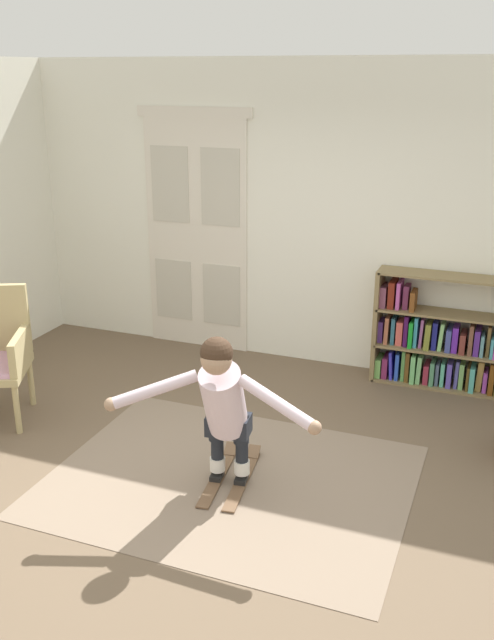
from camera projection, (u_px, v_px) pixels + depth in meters
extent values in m
plane|color=brown|center=(203.00, 490.00, 4.95)|extent=(7.20, 7.20, 0.00)
cube|color=white|center=(313.00, 217.00, 6.75)|extent=(6.00, 0.10, 2.90)
cube|color=beige|center=(173.00, 234.00, 7.30)|extent=(0.55, 0.04, 2.35)
cube|color=beige|center=(170.00, 184.00, 7.11)|extent=(0.41, 0.01, 0.76)
cube|color=beige|center=(174.00, 289.00, 7.48)|extent=(0.41, 0.01, 0.64)
cube|color=beige|center=(222.00, 239.00, 7.11)|extent=(0.55, 0.04, 2.35)
cube|color=beige|center=(220.00, 187.00, 6.92)|extent=(0.41, 0.01, 0.76)
cube|color=beige|center=(222.00, 295.00, 7.29)|extent=(0.41, 0.01, 0.64)
cube|color=beige|center=(194.00, 112.00, 6.79)|extent=(1.22, 0.04, 0.10)
cube|color=#826F5D|center=(230.00, 480.00, 5.07)|extent=(2.53, 1.98, 0.01)
cube|color=olive|center=(377.00, 324.00, 6.63)|extent=(0.04, 0.30, 1.07)
cube|color=olive|center=(457.00, 387.00, 6.54)|extent=(1.54, 0.30, 0.02)
cube|color=olive|center=(461.00, 352.00, 6.42)|extent=(1.54, 0.30, 0.02)
cube|color=olive|center=(464.00, 316.00, 6.31)|extent=(1.54, 0.30, 0.02)
cube|color=olive|center=(469.00, 278.00, 6.19)|extent=(1.54, 0.30, 0.02)
cube|color=#74B45A|center=(380.00, 365.00, 6.76)|extent=(0.05, 0.22, 0.18)
cube|color=#762351|center=(386.00, 365.00, 6.74)|extent=(0.05, 0.22, 0.20)
cube|color=#3934C7|center=(392.00, 363.00, 6.70)|extent=(0.05, 0.21, 0.28)
cube|color=blue|center=(398.00, 364.00, 6.68)|extent=(0.03, 0.20, 0.26)
cube|color=#54964D|center=(404.00, 363.00, 6.66)|extent=(0.03, 0.18, 0.30)
cube|color=brown|center=(408.00, 365.00, 6.63)|extent=(0.04, 0.19, 0.29)
cube|color=#6CBD6F|center=(414.00, 366.00, 6.62)|extent=(0.04, 0.24, 0.27)
cube|color=#76BA74|center=(420.00, 367.00, 6.61)|extent=(0.05, 0.22, 0.27)
cube|color=maroon|center=(427.00, 372.00, 6.61)|extent=(0.05, 0.21, 0.19)
cube|color=#4A8661|center=(433.00, 371.00, 6.58)|extent=(0.04, 0.24, 0.22)
cube|color=#4D5D7B|center=(438.00, 373.00, 6.55)|extent=(0.03, 0.14, 0.21)
cube|color=#54B897|center=(443.00, 372.00, 6.55)|extent=(0.03, 0.19, 0.23)
cube|color=#5949B5|center=(450.00, 374.00, 6.51)|extent=(0.04, 0.16, 0.24)
cube|color=#4D4D9B|center=(457.00, 372.00, 6.51)|extent=(0.04, 0.20, 0.27)
cube|color=#70A75E|center=(462.00, 375.00, 6.48)|extent=(0.04, 0.16, 0.25)
cube|color=brown|center=(468.00, 376.00, 6.47)|extent=(0.03, 0.22, 0.22)
cube|color=#4BA9A0|center=(472.00, 377.00, 6.44)|extent=(0.04, 0.22, 0.23)
cube|color=#B08644|center=(480.00, 375.00, 6.43)|extent=(0.06, 0.14, 0.29)
cube|color=purple|center=(485.00, 380.00, 6.43)|extent=(0.04, 0.19, 0.19)
cube|color=brown|center=(492.00, 376.00, 6.37)|extent=(0.05, 0.21, 0.30)
cube|color=#4F2C79|center=(382.00, 330.00, 6.65)|extent=(0.04, 0.17, 0.20)
cube|color=#9E593E|center=(388.00, 328.00, 6.61)|extent=(0.04, 0.21, 0.26)
cube|color=#295B71|center=(394.00, 329.00, 6.59)|extent=(0.03, 0.18, 0.26)
cube|color=#D1544C|center=(400.00, 332.00, 6.58)|extent=(0.06, 0.17, 0.23)
cube|color=#3F114C|center=(407.00, 329.00, 6.53)|extent=(0.04, 0.17, 0.29)
cube|color=#199429|center=(412.00, 333.00, 6.52)|extent=(0.04, 0.22, 0.25)
cube|color=#3EA1C7|center=(417.00, 330.00, 6.52)|extent=(0.03, 0.20, 0.29)
cube|color=#A0589F|center=(422.00, 332.00, 6.49)|extent=(0.03, 0.14, 0.28)
cube|color=olive|center=(428.00, 335.00, 6.46)|extent=(0.06, 0.19, 0.25)
cube|color=navy|center=(435.00, 334.00, 6.46)|extent=(0.04, 0.18, 0.26)
cube|color=#80BD73|center=(442.00, 335.00, 6.43)|extent=(0.05, 0.16, 0.26)
cube|color=#3B468D|center=(449.00, 338.00, 6.43)|extent=(0.05, 0.23, 0.21)
cube|color=#5E25AE|center=(456.00, 338.00, 6.39)|extent=(0.05, 0.17, 0.24)
cube|color=brown|center=(463.00, 342.00, 6.38)|extent=(0.05, 0.22, 0.19)
cube|color=brown|center=(472.00, 337.00, 6.35)|extent=(0.04, 0.23, 0.28)
cube|color=#4C2485|center=(477.00, 340.00, 6.34)|extent=(0.05, 0.22, 0.24)
cube|color=teal|center=(483.00, 344.00, 6.32)|extent=(0.03, 0.19, 0.20)
cube|color=brown|center=(489.00, 340.00, 6.31)|extent=(0.03, 0.18, 0.28)
cube|color=teal|center=(492.00, 346.00, 6.30)|extent=(0.03, 0.23, 0.18)
cube|color=#713C53|center=(385.00, 295.00, 6.52)|extent=(0.06, 0.21, 0.20)
cube|color=maroon|center=(393.00, 293.00, 6.49)|extent=(0.06, 0.22, 0.25)
cube|color=#B14A9A|center=(400.00, 294.00, 6.47)|extent=(0.03, 0.22, 0.25)
cube|color=#622546|center=(407.00, 296.00, 6.46)|extent=(0.05, 0.15, 0.22)
cube|color=brown|center=(414.00, 300.00, 6.41)|extent=(0.04, 0.20, 0.18)
cylinder|color=tan|center=(17.00, 409.00, 5.67)|extent=(0.07, 0.07, 0.42)
cylinder|color=tan|center=(31.00, 382.00, 6.16)|extent=(0.07, 0.07, 0.42)
cube|color=tan|center=(20.00, 350.00, 5.78)|extent=(0.29, 0.53, 0.28)
cube|color=brown|center=(218.00, 477.00, 5.08)|extent=(0.19, 0.79, 0.01)
cube|color=brown|center=(231.00, 449.00, 5.40)|extent=(0.10, 0.12, 0.06)
cube|color=black|center=(217.00, 476.00, 5.06)|extent=(0.10, 0.13, 0.04)
cube|color=brown|center=(242.00, 480.00, 5.04)|extent=(0.19, 0.79, 0.01)
cube|color=brown|center=(254.00, 452.00, 5.36)|extent=(0.10, 0.12, 0.06)
cube|color=black|center=(241.00, 479.00, 5.02)|extent=(0.10, 0.13, 0.04)
cylinder|color=white|center=(218.00, 464.00, 5.05)|extent=(0.12, 0.12, 0.10)
cylinder|color=black|center=(217.00, 439.00, 4.98)|extent=(0.10, 0.10, 0.30)
cylinder|color=black|center=(216.00, 425.00, 4.92)|extent=(0.12, 0.12, 0.22)
cylinder|color=white|center=(242.00, 467.00, 5.01)|extent=(0.12, 0.12, 0.10)
cylinder|color=black|center=(242.00, 442.00, 4.94)|extent=(0.10, 0.10, 0.30)
cylinder|color=black|center=(241.00, 428.00, 4.88)|extent=(0.12, 0.12, 0.22)
cube|color=black|center=(229.00, 425.00, 4.90)|extent=(0.32, 0.22, 0.14)
cylinder|color=silver|center=(224.00, 401.00, 4.72)|extent=(0.34, 0.50, 0.59)
sphere|color=#9E7B5F|center=(216.00, 359.00, 4.44)|extent=(0.22, 0.22, 0.20)
sphere|color=#382619|center=(217.00, 353.00, 4.44)|extent=(0.24, 0.24, 0.21)
cylinder|color=silver|center=(154.00, 390.00, 4.55)|extent=(0.53, 0.38, 0.23)
sphere|color=#9E7B5F|center=(111.00, 404.00, 4.53)|extent=(0.10, 0.10, 0.09)
cylinder|color=silver|center=(277.00, 403.00, 4.38)|extent=(0.58, 0.25, 0.23)
sphere|color=#9E7B5F|center=(314.00, 427.00, 4.24)|extent=(0.10, 0.10, 0.09)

